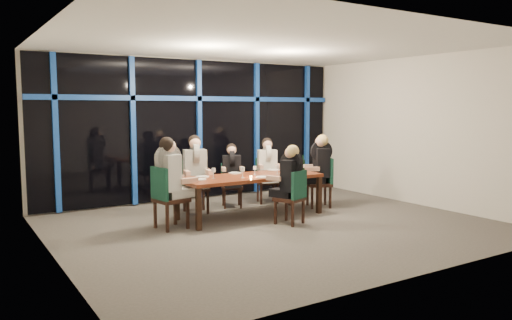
% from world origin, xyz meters
% --- Properties ---
extents(room, '(7.04, 7.00, 3.02)m').
position_xyz_m(room, '(0.00, 0.00, 2.02)').
color(room, '#5D5752').
rests_on(room, ground).
extents(window_wall, '(6.86, 0.43, 2.94)m').
position_xyz_m(window_wall, '(0.01, 2.93, 1.55)').
color(window_wall, black).
rests_on(window_wall, ground).
extents(dining_table, '(2.60, 1.00, 0.75)m').
position_xyz_m(dining_table, '(0.00, 0.80, 0.68)').
color(dining_table, maroon).
rests_on(dining_table, ground).
extents(chair_far_left, '(0.55, 0.55, 1.00)m').
position_xyz_m(chair_far_left, '(-0.67, 1.71, 0.56)').
color(chair_far_left, black).
rests_on(chair_far_left, ground).
extents(chair_far_mid, '(0.52, 0.52, 0.86)m').
position_xyz_m(chair_far_mid, '(0.17, 1.80, 0.48)').
color(chair_far_mid, black).
rests_on(chair_far_mid, ground).
extents(chair_far_right, '(0.55, 0.55, 0.92)m').
position_xyz_m(chair_far_right, '(1.02, 1.81, 0.51)').
color(chair_far_right, black).
rests_on(chair_far_right, ground).
extents(chair_end_left, '(0.54, 0.54, 1.02)m').
position_xyz_m(chair_end_left, '(-1.65, 0.70, 0.57)').
color(chair_end_left, black).
rests_on(chair_end_left, ground).
extents(chair_end_right, '(0.60, 0.60, 0.98)m').
position_xyz_m(chair_end_right, '(1.69, 0.79, 0.55)').
color(chair_end_right, black).
rests_on(chair_end_right, ground).
extents(chair_near_mid, '(0.56, 0.56, 0.92)m').
position_xyz_m(chair_near_mid, '(0.30, -0.12, 0.51)').
color(chair_near_mid, black).
rests_on(chair_near_mid, ground).
extents(diner_far_left, '(0.56, 0.67, 0.97)m').
position_xyz_m(diner_far_left, '(-0.69, 1.63, 0.95)').
color(diner_far_left, black).
rests_on(diner_far_left, ground).
extents(diner_far_mid, '(0.54, 0.59, 0.84)m').
position_xyz_m(diner_far_mid, '(0.15, 1.73, 0.83)').
color(diner_far_mid, black).
rests_on(diner_far_mid, ground).
extents(diner_far_right, '(0.56, 0.63, 0.90)m').
position_xyz_m(diner_far_right, '(0.99, 1.74, 0.88)').
color(diner_far_right, silver).
rests_on(diner_far_right, ground).
extents(diner_end_left, '(0.67, 0.55, 1.00)m').
position_xyz_m(diner_end_left, '(-1.57, 0.71, 0.98)').
color(diner_end_left, black).
rests_on(diner_end_left, ground).
extents(diner_end_right, '(0.68, 0.62, 0.96)m').
position_xyz_m(diner_end_right, '(1.62, 0.82, 0.94)').
color(diner_end_right, black).
rests_on(diner_end_right, ground).
extents(diner_near_mid, '(0.57, 0.63, 0.90)m').
position_xyz_m(diner_near_mid, '(0.27, -0.05, 0.88)').
color(diner_near_mid, black).
rests_on(diner_near_mid, ground).
extents(plate_far_left, '(0.24, 0.24, 0.01)m').
position_xyz_m(plate_far_left, '(-0.82, 1.08, 0.76)').
color(plate_far_left, white).
rests_on(plate_far_left, dining_table).
extents(plate_far_mid, '(0.24, 0.24, 0.01)m').
position_xyz_m(plate_far_mid, '(-0.08, 1.21, 0.76)').
color(plate_far_mid, white).
rests_on(plate_far_mid, dining_table).
extents(plate_far_right, '(0.24, 0.24, 0.01)m').
position_xyz_m(plate_far_right, '(0.79, 1.21, 0.76)').
color(plate_far_right, white).
rests_on(plate_far_right, dining_table).
extents(plate_end_left, '(0.24, 0.24, 0.01)m').
position_xyz_m(plate_end_left, '(-1.01, 0.80, 0.76)').
color(plate_end_left, white).
rests_on(plate_end_left, dining_table).
extents(plate_end_right, '(0.24, 0.24, 0.01)m').
position_xyz_m(plate_end_right, '(1.10, 1.05, 0.76)').
color(plate_end_right, white).
rests_on(plate_end_right, dining_table).
extents(plate_near_mid, '(0.24, 0.24, 0.01)m').
position_xyz_m(plate_near_mid, '(0.06, 0.48, 0.76)').
color(plate_near_mid, white).
rests_on(plate_near_mid, dining_table).
extents(wine_bottle, '(0.07, 0.07, 0.33)m').
position_xyz_m(wine_bottle, '(1.12, 0.70, 0.88)').
color(wine_bottle, black).
rests_on(wine_bottle, dining_table).
extents(water_pitcher, '(0.12, 0.10, 0.19)m').
position_xyz_m(water_pitcher, '(0.77, 0.52, 0.84)').
color(water_pitcher, silver).
rests_on(water_pitcher, dining_table).
extents(tea_light, '(0.04, 0.04, 0.03)m').
position_xyz_m(tea_light, '(-0.10, 0.60, 0.76)').
color(tea_light, '#FBAC4B').
rests_on(tea_light, dining_table).
extents(wine_glass_a, '(0.07, 0.07, 0.19)m').
position_xyz_m(wine_glass_a, '(-0.26, 0.62, 0.89)').
color(wine_glass_a, silver).
rests_on(wine_glass_a, dining_table).
extents(wine_glass_b, '(0.06, 0.06, 0.16)m').
position_xyz_m(wine_glass_b, '(0.12, 0.83, 0.87)').
color(wine_glass_b, silver).
rests_on(wine_glass_b, dining_table).
extents(wine_glass_c, '(0.06, 0.06, 0.16)m').
position_xyz_m(wine_glass_c, '(0.54, 0.71, 0.87)').
color(wine_glass_c, silver).
rests_on(wine_glass_c, dining_table).
extents(wine_glass_d, '(0.07, 0.07, 0.18)m').
position_xyz_m(wine_glass_d, '(-0.73, 0.82, 0.88)').
color(wine_glass_d, silver).
rests_on(wine_glass_d, dining_table).
extents(wine_glass_e, '(0.07, 0.07, 0.17)m').
position_xyz_m(wine_glass_e, '(0.92, 0.91, 0.88)').
color(wine_glass_e, silver).
rests_on(wine_glass_e, dining_table).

